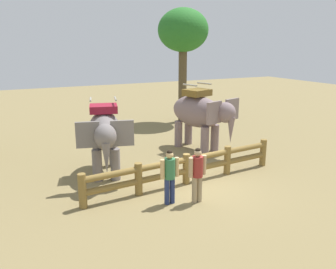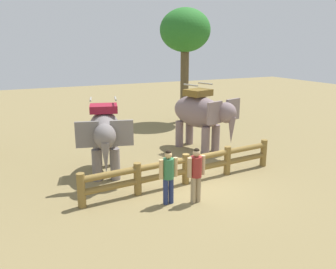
# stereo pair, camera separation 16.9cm
# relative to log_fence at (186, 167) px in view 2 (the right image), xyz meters

# --- Properties ---
(ground_plane) EXTENTS (60.00, 60.00, 0.00)m
(ground_plane) POSITION_rel_log_fence_xyz_m (0.00, -0.28, -0.61)
(ground_plane) COLOR olive
(log_fence) EXTENTS (7.40, 0.84, 1.05)m
(log_fence) POSITION_rel_log_fence_xyz_m (0.00, 0.00, 0.00)
(log_fence) COLOR olive
(log_fence) RESTS_ON ground
(elephant_near_left) EXTENTS (2.13, 3.32, 2.78)m
(elephant_near_left) POSITION_rel_log_fence_xyz_m (-2.20, 2.01, 0.95)
(elephant_near_left) COLOR slate
(elephant_near_left) RESTS_ON ground
(elephant_center) EXTENTS (2.34, 3.53, 2.95)m
(elephant_center) POSITION_rel_log_fence_xyz_m (2.46, 3.19, 1.05)
(elephant_center) COLOR gray
(elephant_center) RESTS_ON ground
(tourist_woman_in_black) EXTENTS (0.60, 0.35, 1.70)m
(tourist_woman_in_black) POSITION_rel_log_fence_xyz_m (-0.41, -1.40, 0.38)
(tourist_woman_in_black) COLOR tan
(tourist_woman_in_black) RESTS_ON ground
(tourist_man_in_blue) EXTENTS (0.59, 0.32, 1.67)m
(tourist_man_in_blue) POSITION_rel_log_fence_xyz_m (-1.19, -1.14, 0.36)
(tourist_man_in_blue) COLOR navy
(tourist_man_in_blue) RESTS_ON ground
(tree_far_left) EXTENTS (2.92, 2.92, 6.62)m
(tree_far_left) POSITION_rel_log_fence_xyz_m (4.55, 8.74, 4.62)
(tree_far_left) COLOR brown
(tree_far_left) RESTS_ON ground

